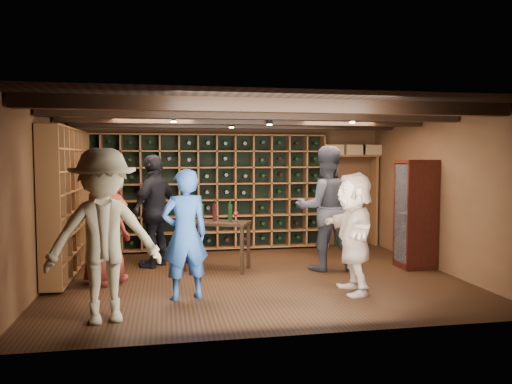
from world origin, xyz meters
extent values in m
plane|color=black|center=(0.00, 0.00, 0.00)|extent=(6.00, 6.00, 0.00)
plane|color=#4F311B|center=(0.00, 2.50, 1.25)|extent=(6.00, 0.00, 6.00)
plane|color=#4F311B|center=(0.00, -2.50, 1.25)|extent=(6.00, 0.00, 6.00)
plane|color=#4F311B|center=(-3.00, 0.00, 1.25)|extent=(0.00, 5.00, 5.00)
plane|color=#4F311B|center=(3.00, 0.00, 1.25)|extent=(0.00, 5.00, 5.00)
plane|color=black|center=(0.00, 0.00, 2.50)|extent=(6.00, 6.00, 0.00)
cube|color=black|center=(0.00, -1.60, 2.42)|extent=(5.90, 0.18, 0.16)
cube|color=black|center=(0.00, -0.50, 2.42)|extent=(5.90, 0.18, 0.16)
cube|color=black|center=(0.00, 0.60, 2.42)|extent=(5.90, 0.18, 0.16)
cube|color=black|center=(0.00, 1.70, 2.42)|extent=(5.90, 0.18, 0.16)
cylinder|color=black|center=(-1.20, 0.00, 2.39)|extent=(0.10, 0.10, 0.10)
cylinder|color=black|center=(0.30, 0.40, 2.39)|extent=(0.10, 0.10, 0.10)
cylinder|color=black|center=(1.40, -0.30, 2.39)|extent=(0.10, 0.10, 0.10)
cylinder|color=black|center=(-0.20, 1.20, 2.39)|extent=(0.10, 0.10, 0.10)
cube|color=brown|center=(-0.52, 2.33, 1.15)|extent=(4.65, 0.30, 2.20)
cube|color=black|center=(-0.52, 2.33, 1.15)|extent=(4.56, 0.02, 2.16)
cube|color=brown|center=(-2.83, 0.82, 1.15)|extent=(0.30, 2.65, 2.20)
cube|color=black|center=(-2.83, 0.82, 1.15)|extent=(0.29, 0.02, 2.16)
cube|color=brown|center=(2.40, 2.32, 1.85)|extent=(1.15, 0.32, 0.04)
cube|color=brown|center=(2.92, 2.32, 0.93)|extent=(0.05, 0.28, 1.85)
cube|color=brown|center=(1.88, 2.32, 0.93)|extent=(0.05, 0.28, 1.85)
cube|color=#9F7C4F|center=(2.00, 2.32, 1.97)|extent=(0.40, 0.30, 0.20)
cube|color=#9F7C4F|center=(2.45, 2.32, 1.97)|extent=(0.40, 0.30, 0.20)
cube|color=#9F7C4F|center=(2.80, 2.32, 1.97)|extent=(0.40, 0.30, 0.20)
cube|color=black|center=(2.72, 0.20, 0.05)|extent=(0.55, 0.50, 0.10)
cube|color=black|center=(2.72, 0.20, 0.90)|extent=(0.55, 0.50, 1.70)
cube|color=white|center=(2.46, 0.20, 0.90)|extent=(0.01, 0.46, 1.60)
cube|color=black|center=(2.72, 0.20, 0.90)|extent=(0.50, 0.44, 0.02)
sphere|color=#59260C|center=(2.70, 0.20, 1.00)|extent=(0.18, 0.18, 0.18)
imported|color=navy|center=(-1.09, -0.97, 0.84)|extent=(0.69, 0.53, 1.67)
imported|color=black|center=(1.21, 0.34, 1.00)|extent=(1.01, 0.81, 1.99)
imported|color=maroon|center=(-2.18, 0.06, 0.90)|extent=(0.89, 1.04, 1.80)
imported|color=black|center=(-1.50, 1.06, 0.93)|extent=(1.01, 1.15, 1.87)
imported|color=gray|center=(-2.00, -1.70, 0.96)|extent=(1.36, 0.96, 1.92)
imported|color=tan|center=(1.15, -1.05, 0.81)|extent=(0.60, 1.54, 1.62)
cube|color=black|center=(-0.53, 0.62, 0.77)|extent=(1.17, 0.89, 0.04)
cube|color=black|center=(-1.05, 0.61, 0.37)|extent=(0.07, 0.07, 0.75)
cube|color=black|center=(-0.17, 0.23, 0.37)|extent=(0.07, 0.07, 0.75)
cube|color=black|center=(-0.88, 1.01, 0.37)|extent=(0.07, 0.07, 0.75)
cube|color=black|center=(0.00, 0.64, 0.37)|extent=(0.07, 0.07, 0.75)
cylinder|color=black|center=(-0.75, 0.76, 0.93)|extent=(0.07, 0.07, 0.28)
cylinder|color=black|center=(-0.55, 0.68, 0.93)|extent=(0.07, 0.07, 0.28)
cylinder|color=black|center=(-0.31, 0.58, 0.93)|extent=(0.07, 0.07, 0.28)
camera|label=1|loc=(-1.33, -7.33, 1.82)|focal=35.00mm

